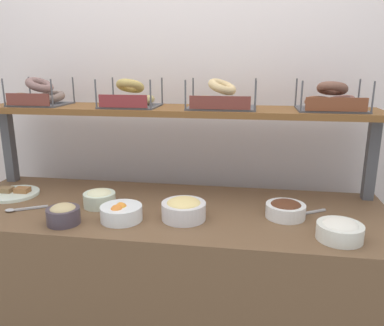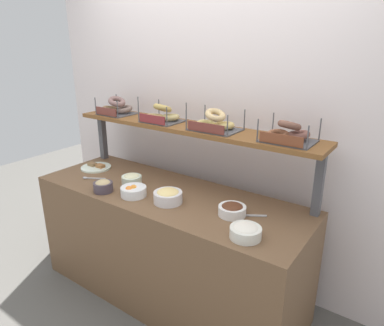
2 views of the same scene
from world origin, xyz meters
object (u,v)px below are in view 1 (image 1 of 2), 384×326
at_px(bowl_chocolate_spread, 286,209).
at_px(bagel_basket_poppy, 40,95).
at_px(bowl_fruit_salad, 121,212).
at_px(bowl_cream_cheese, 340,230).
at_px(bowl_egg_salad, 184,209).
at_px(serving_spoon_by_edge, 20,209).
at_px(serving_spoon_near_plate, 303,213).
at_px(serving_plate_white, 14,193).
at_px(bowl_hummus, 63,214).
at_px(bagel_basket_sesame, 130,97).
at_px(bagel_basket_cinnamon_raisin, 331,100).
at_px(bagel_basket_plain, 221,99).
at_px(bowl_potato_salad, 99,198).

xyz_separation_m(bowl_chocolate_spread, bagel_basket_poppy, (-1.26, 0.28, 0.44)).
bearing_deg(bowl_fruit_salad, bowl_cream_cheese, -2.81).
relative_size(bowl_egg_salad, serving_spoon_by_edge, 1.15).
xyz_separation_m(bowl_cream_cheese, serving_spoon_near_plate, (-0.10, 0.22, -0.03)).
relative_size(bowl_egg_salad, serving_spoon_near_plate, 1.17).
xyz_separation_m(serving_plate_white, serving_spoon_by_edge, (0.15, -0.18, -0.00)).
distance_m(bowl_hummus, serving_spoon_near_plate, 1.02).
distance_m(bowl_chocolate_spread, bagel_basket_sesame, 0.93).
height_order(serving_plate_white, bagel_basket_cinnamon_raisin, bagel_basket_cinnamon_raisin).
relative_size(serving_spoon_by_edge, bagel_basket_sesame, 0.59).
relative_size(bowl_egg_salad, bagel_basket_sesame, 0.68).
xyz_separation_m(bowl_egg_salad, bagel_basket_plain, (0.12, 0.37, 0.43)).
bearing_deg(bowl_fruit_salad, bowl_chocolate_spread, 11.75).
height_order(bowl_cream_cheese, bowl_potato_salad, bowl_potato_salad).
height_order(bowl_hummus, bowl_cream_cheese, bowl_hummus).
relative_size(serving_plate_white, bagel_basket_sesame, 0.88).
bearing_deg(serving_plate_white, bagel_basket_cinnamon_raisin, 8.05).
relative_size(bowl_cream_cheese, bagel_basket_plain, 0.52).
bearing_deg(bowl_cream_cheese, bagel_basket_sesame, 154.06).
bearing_deg(bowl_egg_salad, serving_spoon_by_edge, -177.98).
xyz_separation_m(bowl_potato_salad, bagel_basket_poppy, (-0.41, 0.28, 0.44)).
bearing_deg(bowl_chocolate_spread, bagel_basket_sesame, 160.15).
height_order(bagel_basket_poppy, bagel_basket_plain, same).
relative_size(bowl_hummus, bowl_cream_cheese, 0.79).
xyz_separation_m(bowl_chocolate_spread, bagel_basket_sesame, (-0.77, 0.28, 0.44)).
bearing_deg(bagel_basket_cinnamon_raisin, serving_spoon_by_edge, -163.79).
xyz_separation_m(bowl_cream_cheese, serving_plate_white, (-1.51, 0.26, -0.03)).
bearing_deg(bowl_fruit_salad, serving_plate_white, 161.49).
height_order(bowl_potato_salad, serving_spoon_by_edge, bowl_potato_salad).
bearing_deg(bagel_basket_plain, bowl_fruit_salad, -131.89).
bearing_deg(bowl_potato_salad, bagel_basket_cinnamon_raisin, 15.57).
bearing_deg(bowl_hummus, bowl_potato_salad, 71.28).
bearing_deg(bowl_potato_salad, bowl_hummus, -108.72).
relative_size(bowl_chocolate_spread, bowl_potato_salad, 1.15).
relative_size(bowl_chocolate_spread, bagel_basket_plain, 0.52).
bearing_deg(bowl_egg_salad, bagel_basket_poppy, 155.96).
bearing_deg(bowl_chocolate_spread, bowl_cream_cheese, -45.17).
bearing_deg(serving_spoon_near_plate, bowl_hummus, -165.89).
height_order(bowl_hummus, bowl_potato_salad, bowl_hummus).
distance_m(bowl_hummus, bagel_basket_cinnamon_raisin, 1.30).
distance_m(bowl_chocolate_spread, bagel_basket_poppy, 1.36).
bearing_deg(serving_spoon_near_plate, bowl_egg_salad, -166.33).
bearing_deg(bagel_basket_plain, serving_spoon_by_edge, -155.66).
distance_m(bowl_potato_salad, bagel_basket_plain, 0.74).
distance_m(bowl_chocolate_spread, bowl_egg_salad, 0.44).
height_order(bowl_chocolate_spread, serving_spoon_near_plate, bowl_chocolate_spread).
bearing_deg(bagel_basket_plain, bowl_egg_salad, -108.31).
distance_m(bowl_hummus, bowl_fruit_salad, 0.24).
bearing_deg(bagel_basket_poppy, bagel_basket_plain, -0.12).
height_order(bowl_chocolate_spread, bowl_potato_salad, bowl_potato_salad).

